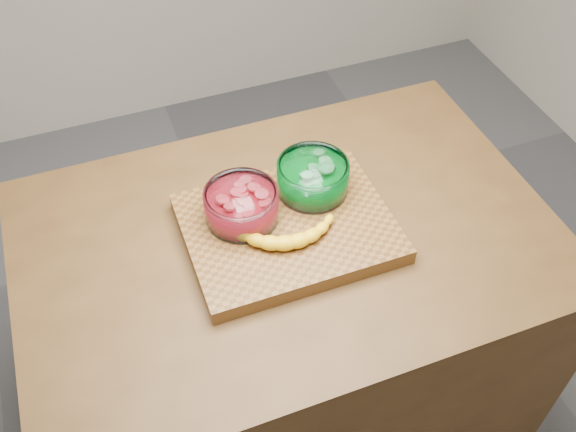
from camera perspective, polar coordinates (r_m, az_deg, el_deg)
name	(u,v)px	position (r m, az deg, el deg)	size (l,w,h in m)	color
ground	(288,415)	(2.19, 0.00, -17.27)	(3.50, 3.50, 0.00)	#515155
counter	(288,342)	(1.80, 0.00, -11.09)	(1.20, 0.80, 0.90)	#4D3217
cutting_board	(288,228)	(1.42, 0.00, -1.10)	(0.45, 0.35, 0.04)	brown
bowl_red	(241,206)	(1.39, -4.16, 0.93)	(0.16, 0.16, 0.08)	white
bowl_green	(313,178)	(1.45, 2.21, 3.43)	(0.16, 0.16, 0.08)	white
banana	(285,229)	(1.37, -0.30, -1.13)	(0.25, 0.14, 0.04)	yellow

